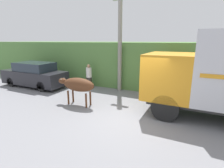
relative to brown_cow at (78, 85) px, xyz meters
name	(u,v)px	position (x,y,z in m)	size (l,w,h in m)	color
ground_plane	(132,118)	(2.95, -0.33, -1.02)	(60.00, 60.00, 0.00)	gray
hillside_embankment	(165,63)	(2.95, 6.65, 0.48)	(32.00, 6.30, 3.00)	#568442
building_backdrop	(111,64)	(-0.71, 5.10, 0.34)	(5.86, 2.70, 2.68)	#8CC69E
brown_cow	(78,85)	(0.00, 0.00, 0.00)	(2.09, 0.67, 1.36)	#512D19
parked_suv	(34,75)	(-4.89, 1.58, -0.21)	(4.71, 1.70, 1.68)	#232328
pedestrian_on_hill	(89,75)	(-1.26, 2.88, -0.15)	(0.39, 0.39, 1.60)	#38332D
utility_pole	(120,39)	(0.80, 3.26, 2.17)	(0.90, 0.25, 6.16)	gray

